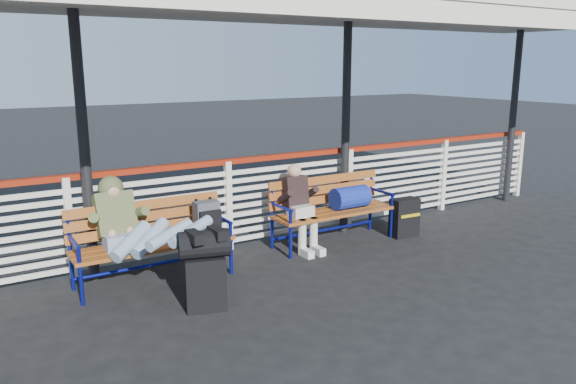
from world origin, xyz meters
TOP-DOWN VIEW (x-y plane):
  - ground at (0.00, 0.00)m, footprint 60.00×60.00m
  - fence at (0.00, 1.90)m, footprint 12.08×0.08m
  - canopy at (-0.00, 0.87)m, footprint 12.60×3.60m
  - luggage_stack at (-1.03, 0.33)m, footprint 0.56×0.41m
  - bench_left at (-1.08, 1.36)m, footprint 1.80×0.56m
  - bench_right at (1.47, 1.43)m, footprint 1.80×0.56m
  - traveler_man at (-1.37, 1.01)m, footprint 0.94×1.64m
  - companion_person at (0.81, 1.41)m, footprint 0.32×0.66m
  - suitcase_side at (2.41, 1.11)m, footprint 0.42×0.27m

SIDE VIEW (x-z plane):
  - ground at x=0.00m, z-range 0.00..0.00m
  - suitcase_side at x=2.41m, z-range 0.00..0.56m
  - luggage_stack at x=-1.03m, z-range 0.04..0.87m
  - bench_left at x=-1.08m, z-range 0.12..1.04m
  - bench_right at x=1.47m, z-range 0.12..1.04m
  - companion_person at x=0.81m, z-range 0.02..1.17m
  - fence at x=0.00m, z-range 0.04..1.28m
  - traveler_man at x=-1.37m, z-range 0.32..1.09m
  - canopy at x=0.00m, z-range 1.46..4.62m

